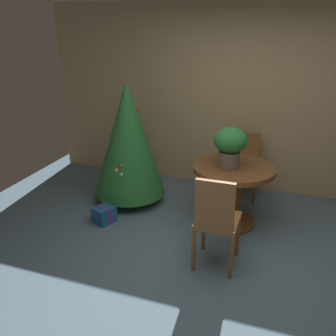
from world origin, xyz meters
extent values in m
plane|color=slate|center=(0.00, 0.00, 0.00)|extent=(6.60, 6.60, 0.00)
cube|color=tan|center=(0.00, 2.20, 1.30)|extent=(6.00, 0.10, 2.60)
cylinder|color=brown|center=(0.04, 1.01, 0.02)|extent=(0.59, 0.59, 0.04)
cylinder|color=brown|center=(0.04, 1.01, 0.37)|extent=(0.21, 0.21, 0.66)
cylinder|color=brown|center=(0.04, 1.01, 0.73)|extent=(0.96, 0.96, 0.06)
cylinder|color=#665B51|center=(-0.01, 0.96, 0.86)|extent=(0.24, 0.24, 0.20)
ellipsoid|color=#287533|center=(-0.01, 0.96, 1.09)|extent=(0.38, 0.38, 0.29)
sphere|color=#EAD14C|center=(-0.17, 0.99, 1.08)|extent=(0.06, 0.06, 0.06)
sphere|color=#EAD14C|center=(-0.06, 1.02, 1.10)|extent=(0.09, 0.09, 0.09)
cylinder|color=brown|center=(-0.14, 0.36, 0.23)|extent=(0.04, 0.04, 0.47)
cylinder|color=brown|center=(0.23, 0.36, 0.23)|extent=(0.04, 0.04, 0.47)
cylinder|color=brown|center=(-0.14, -0.04, 0.23)|extent=(0.04, 0.04, 0.47)
cylinder|color=brown|center=(0.23, -0.04, 0.23)|extent=(0.04, 0.04, 0.47)
cube|color=brown|center=(0.04, 0.16, 0.49)|extent=(0.41, 0.44, 0.05)
cube|color=brown|center=(0.04, -0.04, 0.76)|extent=(0.37, 0.05, 0.48)
cylinder|color=brown|center=(0.24, 1.62, 0.23)|extent=(0.04, 0.04, 0.45)
cylinder|color=brown|center=(-0.16, 1.62, 0.23)|extent=(0.04, 0.04, 0.45)
cylinder|color=brown|center=(0.24, 1.95, 0.23)|extent=(0.04, 0.04, 0.45)
cylinder|color=brown|center=(-0.16, 1.95, 0.23)|extent=(0.04, 0.04, 0.45)
cube|color=brown|center=(0.04, 1.79, 0.48)|extent=(0.44, 0.38, 0.05)
cube|color=brown|center=(0.04, 1.95, 0.71)|extent=(0.40, 0.05, 0.41)
cylinder|color=brown|center=(-1.39, 1.19, 0.06)|extent=(0.10, 0.10, 0.13)
cone|color=#287533|center=(-1.39, 1.19, 0.89)|extent=(0.96, 0.96, 1.52)
sphere|color=red|center=(-1.36, 1.42, 0.82)|extent=(0.05, 0.05, 0.05)
sphere|color=silver|center=(-1.34, 0.85, 0.53)|extent=(0.05, 0.05, 0.05)
sphere|color=gold|center=(-1.42, 0.87, 0.57)|extent=(0.07, 0.07, 0.07)
sphere|color=red|center=(-1.29, 1.23, 1.29)|extent=(0.06, 0.06, 0.06)
sphere|color=red|center=(-1.43, 1.04, 1.10)|extent=(0.05, 0.05, 0.05)
sphere|color=gold|center=(-1.65, 1.35, 0.65)|extent=(0.07, 0.07, 0.07)
sphere|color=red|center=(-1.36, 0.88, 0.62)|extent=(0.06, 0.06, 0.06)
cube|color=#1E569E|center=(-1.45, 0.52, 0.10)|extent=(0.29, 0.30, 0.20)
cube|color=#9E287A|center=(-1.45, 0.52, 0.10)|extent=(0.21, 0.11, 0.20)
camera|label=1|loc=(0.63, -3.05, 2.33)|focal=39.66mm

